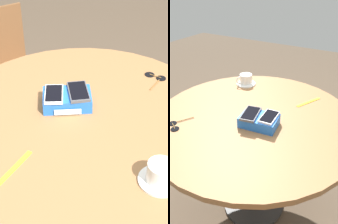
% 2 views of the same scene
% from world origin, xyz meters
% --- Properties ---
extents(round_table, '(1.09, 1.09, 0.75)m').
position_xyz_m(round_table, '(0.00, 0.00, 0.64)').
color(round_table, '#2D2D2D').
rests_on(round_table, ground_plane).
extents(phone_box, '(0.20, 0.15, 0.05)m').
position_xyz_m(phone_box, '(-0.07, 0.07, 0.77)').
color(phone_box, blue).
rests_on(phone_box, round_table).
extents(phone_white, '(0.08, 0.13, 0.01)m').
position_xyz_m(phone_white, '(-0.12, 0.06, 0.81)').
color(phone_white, silver).
rests_on(phone_white, phone_box).
extents(phone_gray, '(0.10, 0.15, 0.01)m').
position_xyz_m(phone_gray, '(-0.03, 0.08, 0.81)').
color(phone_gray, '#515156').
rests_on(phone_gray, phone_box).
extents(saucer, '(0.13, 0.13, 0.01)m').
position_xyz_m(saucer, '(0.25, -0.31, 0.75)').
color(saucer, white).
rests_on(saucer, round_table).
extents(coffee_cup, '(0.08, 0.11, 0.06)m').
position_xyz_m(coffee_cup, '(0.25, -0.31, 0.79)').
color(coffee_cup, white).
rests_on(coffee_cup, saucer).
extents(lanyard_strap, '(0.10, 0.17, 0.00)m').
position_xyz_m(lanyard_strap, '(-0.21, -0.28, 0.75)').
color(lanyard_strap, yellow).
rests_on(lanyard_strap, round_table).
extents(sunglasses, '(0.09, 0.15, 0.01)m').
position_xyz_m(sunglasses, '(0.30, 0.29, 0.75)').
color(sunglasses, black).
rests_on(sunglasses, round_table).
extents(chair_near_window, '(0.55, 0.55, 0.80)m').
position_xyz_m(chair_near_window, '(-0.51, 0.77, 0.43)').
color(chair_near_window, brown).
rests_on(chair_near_window, ground_plane).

